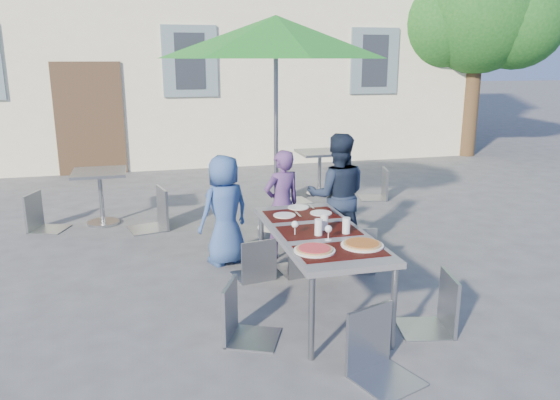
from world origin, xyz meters
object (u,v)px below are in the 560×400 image
object	(u,v)px
dining_table	(319,237)
patio_umbrella	(276,39)
child_0	(225,210)
chair_1	(304,220)
child_1	(282,204)
bg_chair_l_0	(38,189)
chair_5	(380,305)
pizza_near_left	(314,250)
cafe_table_0	(100,188)
child_2	(337,196)
chair_4	(440,269)
bg_chair_r_1	(380,165)
pizza_near_right	(362,244)
chair_3	(241,278)
chair_2	(355,220)
bg_chair_l_1	(288,165)
cafe_table_1	(320,165)
bg_chair_r_0	(153,184)
chair_0	(255,234)

from	to	relation	value
dining_table	patio_umbrella	bearing A→B (deg)	86.06
child_0	chair_1	size ratio (longest dim) A/B	1.21
child_1	bg_chair_l_0	bearing A→B (deg)	-49.21
child_1	chair_5	world-z (taller)	child_1
pizza_near_left	child_1	distance (m)	1.92
cafe_table_0	bg_chair_l_0	world-z (taller)	bg_chair_l_0
child_0	bg_chair_l_0	xyz separation A→B (m)	(-2.22, 1.86, -0.06)
child_1	child_2	size ratio (longest dim) A/B	0.88
cafe_table_0	chair_4	bearing A→B (deg)	-53.41
patio_umbrella	bg_chair_r_1	size ratio (longest dim) A/B	2.97
child_2	chair_5	world-z (taller)	child_2
pizza_near_right	chair_3	world-z (taller)	chair_3
chair_2	chair_3	world-z (taller)	chair_2
dining_table	chair_3	world-z (taller)	chair_3
dining_table	pizza_near_right	distance (m)	0.54
chair_4	chair_5	xyz separation A→B (m)	(-0.78, -0.52, 0.01)
child_0	chair_4	size ratio (longest dim) A/B	1.31
bg_chair_l_1	chair_5	bearing A→B (deg)	-97.87
chair_2	bg_chair_r_1	xyz separation A→B (m)	(1.61, 2.88, -0.02)
bg_chair_l_1	bg_chair_r_1	distance (m)	1.53
patio_umbrella	cafe_table_1	world-z (taller)	patio_umbrella
child_1	bg_chair_r_0	xyz separation A→B (m)	(-1.40, 1.50, -0.01)
child_2	bg_chair_r_1	size ratio (longest dim) A/B	1.52
pizza_near_left	pizza_near_right	size ratio (longest dim) A/B	0.95
chair_4	bg_chair_r_0	world-z (taller)	bg_chair_r_0
pizza_near_right	bg_chair_l_0	distance (m)	4.82
dining_table	pizza_near_left	bearing A→B (deg)	-112.14
child_0	child_1	distance (m)	0.67
pizza_near_right	bg_chair_r_0	bearing A→B (deg)	115.31
child_2	child_1	bearing A→B (deg)	5.13
pizza_near_left	bg_chair_l_0	world-z (taller)	bg_chair_l_0
child_0	chair_2	world-z (taller)	child_0
dining_table	child_1	bearing A→B (deg)	89.10
child_1	chair_0	world-z (taller)	child_1
chair_4	bg_chair_l_1	distance (m)	4.43
child_2	chair_4	xyz separation A→B (m)	(0.19, -1.95, -0.17)
chair_4	bg_chair_l_1	world-z (taller)	bg_chair_l_1
child_2	chair_3	xyz separation A→B (m)	(-1.45, -1.68, -0.18)
pizza_near_left	bg_chair_r_0	bearing A→B (deg)	109.03
cafe_table_0	bg_chair_r_1	size ratio (longest dim) A/B	0.80
bg_chair_l_1	pizza_near_right	bearing A→B (deg)	-97.17
dining_table	chair_2	bearing A→B (deg)	48.19
bg_chair_r_0	dining_table	bearing A→B (deg)	-64.43
chair_0	chair_2	distance (m)	1.09
bg_chair_r_0	cafe_table_1	bearing A→B (deg)	23.59
dining_table	chair_1	world-z (taller)	chair_1
chair_1	chair_3	world-z (taller)	chair_1
child_0	child_1	world-z (taller)	child_1
dining_table	bg_chair_r_0	world-z (taller)	bg_chair_r_0
dining_table	child_0	distance (m)	1.50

